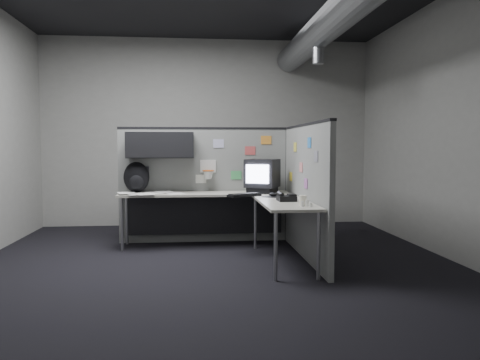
{
  "coord_description": "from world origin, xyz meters",
  "views": [
    {
      "loc": [
        -0.26,
        -5.35,
        1.35
      ],
      "look_at": [
        0.31,
        0.35,
        0.94
      ],
      "focal_mm": 35.0,
      "sensor_mm": 36.0,
      "label": 1
    }
  ],
  "objects": [
    {
      "name": "bottles",
      "position": [
        0.92,
        -0.57,
        0.76
      ],
      "size": [
        0.12,
        0.16,
        0.07
      ],
      "rotation": [
        0.0,
        0.0,
        -0.13
      ],
      "color": "silver",
      "rests_on": "desk"
    },
    {
      "name": "partition_right",
      "position": [
        1.1,
        0.22,
        0.82
      ],
      "size": [
        0.07,
        2.23,
        1.63
      ],
      "color": "gray",
      "rests_on": "ground"
    },
    {
      "name": "desk",
      "position": [
        0.15,
        0.7,
        0.61
      ],
      "size": [
        2.31,
        2.11,
        0.73
      ],
      "color": "#B7B4A5",
      "rests_on": "ground"
    },
    {
      "name": "keyboard",
      "position": [
        0.38,
        0.46,
        0.75
      ],
      "size": [
        0.45,
        0.34,
        0.04
      ],
      "rotation": [
        0.0,
        0.0,
        -0.29
      ],
      "color": "black",
      "rests_on": "desk"
    },
    {
      "name": "monitor",
      "position": [
        0.68,
        0.92,
        0.96
      ],
      "size": [
        0.54,
        0.54,
        0.46
      ],
      "rotation": [
        0.0,
        0.0,
        0.32
      ],
      "color": "black",
      "rests_on": "desk"
    },
    {
      "name": "mouse",
      "position": [
        0.74,
        0.38,
        0.75
      ],
      "size": [
        0.31,
        0.31,
        0.05
      ],
      "rotation": [
        0.0,
        0.0,
        0.03
      ],
      "color": "black",
      "rests_on": "desk"
    },
    {
      "name": "papers",
      "position": [
        -0.83,
        0.91,
        0.74
      ],
      "size": [
        0.93,
        0.66,
        0.02
      ],
      "rotation": [
        0.0,
        0.0,
        0.28
      ],
      "color": "white",
      "rests_on": "desk"
    },
    {
      "name": "cup",
      "position": [
        0.9,
        -0.51,
        0.78
      ],
      "size": [
        0.09,
        0.09,
        0.11
      ],
      "primitive_type": "cylinder",
      "rotation": [
        0.0,
        0.0,
        -0.21
      ],
      "color": "white",
      "rests_on": "desk"
    },
    {
      "name": "room",
      "position": [
        0.56,
        0.0,
        2.1
      ],
      "size": [
        5.62,
        5.62,
        3.22
      ],
      "color": "black",
      "rests_on": "ground"
    },
    {
      "name": "partition_back",
      "position": [
        -0.25,
        1.23,
        1.0
      ],
      "size": [
        2.44,
        0.42,
        1.63
      ],
      "color": "gray",
      "rests_on": "ground"
    },
    {
      "name": "backpack",
      "position": [
        -1.03,
        1.08,
        0.93
      ],
      "size": [
        0.39,
        0.38,
        0.42
      ],
      "rotation": [
        0.0,
        0.0,
        -0.24
      ],
      "color": "black",
      "rests_on": "desk"
    },
    {
      "name": "phone",
      "position": [
        0.8,
        -0.08,
        0.77
      ],
      "size": [
        0.21,
        0.23,
        0.11
      ],
      "rotation": [
        0.0,
        0.0,
        -0.15
      ],
      "color": "black",
      "rests_on": "desk"
    }
  ]
}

